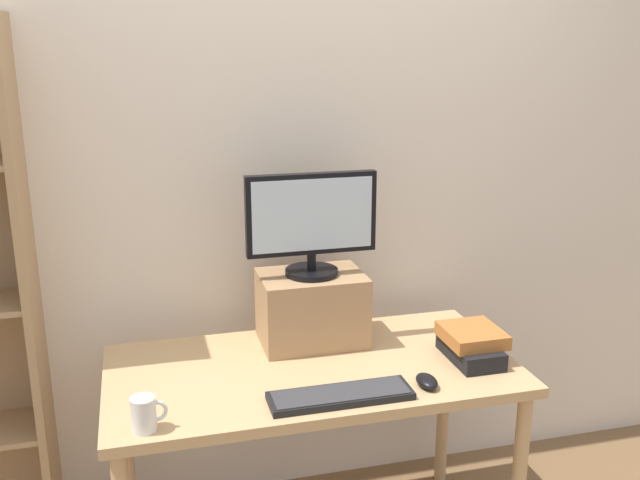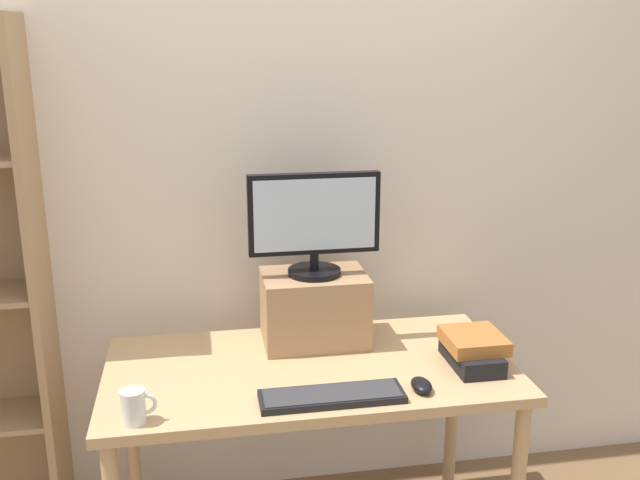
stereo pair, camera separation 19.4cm
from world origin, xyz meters
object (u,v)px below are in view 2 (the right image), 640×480
desk (310,387)px  computer_monitor (314,221)px  computer_mouse (421,385)px  riser_box (314,308)px  keyboard (332,396)px  coffee_mug (134,406)px  book_stack (472,349)px

desk → computer_monitor: bearing=76.2°
computer_mouse → riser_box: bearing=121.8°
keyboard → coffee_mug: size_ratio=4.31×
computer_monitor → keyboard: computer_monitor is taller
riser_box → book_stack: riser_box is taller
desk → riser_box: size_ratio=3.71×
computer_mouse → book_stack: 0.28m
riser_box → computer_monitor: (-0.00, -0.00, 0.33)m
computer_monitor → keyboard: bearing=-92.7°
riser_box → keyboard: size_ratio=0.83×
riser_box → computer_mouse: bearing=-58.2°
computer_monitor → computer_mouse: 0.68m
riser_box → desk: bearing=-103.7°
desk → computer_monitor: computer_monitor is taller
computer_mouse → computer_monitor: bearing=121.9°
desk → computer_mouse: (0.32, -0.24, 0.10)m
computer_monitor → keyboard: 0.63m
keyboard → computer_mouse: size_ratio=4.36×
computer_monitor → keyboard: (-0.02, -0.45, -0.45)m
riser_box → computer_mouse: riser_box is taller
computer_monitor → coffee_mug: 0.88m
computer_monitor → book_stack: 0.71m
desk → book_stack: (0.55, -0.09, 0.14)m
desk → coffee_mug: bearing=-153.4°
computer_mouse → book_stack: bearing=33.6°
desk → keyboard: 0.27m
riser_box → computer_mouse: (0.27, -0.44, -0.11)m
riser_box → book_stack: (0.50, -0.29, -0.08)m
book_stack → keyboard: bearing=-162.7°
desk → riser_box: 0.30m
desk → book_stack: book_stack is taller
computer_monitor → keyboard: size_ratio=1.04×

